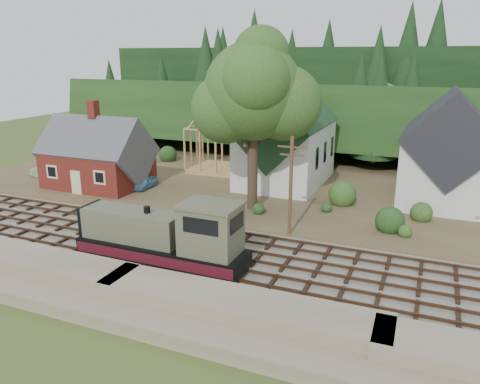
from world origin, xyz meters
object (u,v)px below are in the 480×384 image
at_px(locomotive, 167,238).
at_px(car_red, 471,199).
at_px(car_green, 49,171).
at_px(patio_set, 60,168).
at_px(car_blue, 145,183).

distance_m(locomotive, car_red, 29.00).
xyz_separation_m(car_green, patio_set, (4.13, -2.50, 1.32)).
xyz_separation_m(locomotive, car_blue, (-11.85, 14.94, -1.19)).
bearing_deg(patio_set, locomotive, -30.59).
xyz_separation_m(car_blue, patio_set, (-8.71, -2.78, 1.37)).
bearing_deg(locomotive, patio_set, 149.41).
bearing_deg(car_red, patio_set, 102.72).
bearing_deg(car_red, car_blue, 101.42).
relative_size(car_red, patio_set, 2.00).
relative_size(car_blue, patio_set, 1.54).
height_order(locomotive, car_green, locomotive).
height_order(car_red, patio_set, patio_set).
distance_m(car_red, patio_set, 41.08).
bearing_deg(car_blue, patio_set, -164.19).
distance_m(car_blue, car_red, 31.96).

